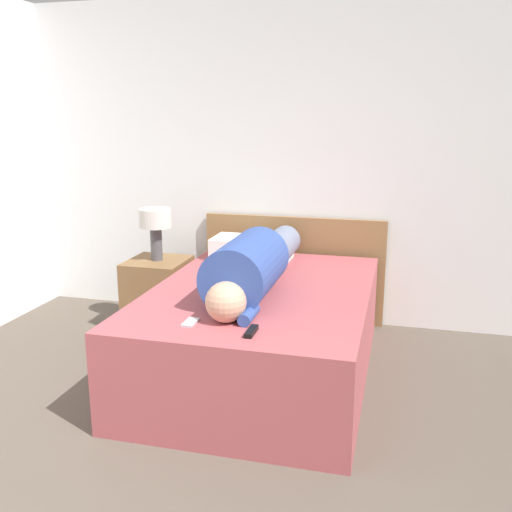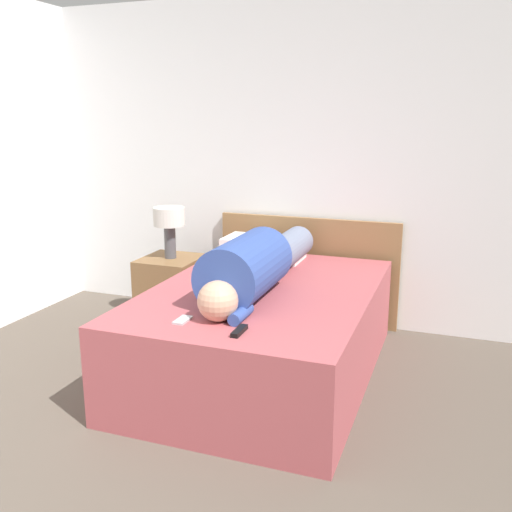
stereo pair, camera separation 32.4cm
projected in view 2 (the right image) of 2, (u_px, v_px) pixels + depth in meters
The scene contains 9 objects.
wall_back at pixel (291, 163), 4.62m from camera, with size 5.41×0.06×2.60m.
bed at pixel (264, 331), 3.76m from camera, with size 1.38×1.99×0.59m.
headboard at pixel (307, 270), 4.71m from camera, with size 1.50×0.04×0.87m.
nightstand at pixel (172, 292), 4.64m from camera, with size 0.45×0.47×0.57m.
table_lamp at pixel (169, 222), 4.50m from camera, with size 0.25×0.25×0.41m.
person_lying at pixel (256, 265), 3.61m from camera, with size 0.38×1.71×0.38m.
pillow_near_headboard at pixel (263, 248), 4.43m from camera, with size 0.61×0.33×0.16m.
tv_remote at pixel (239, 331), 2.92m from camera, with size 0.04×0.15×0.02m.
cell_phone at pixel (183, 320), 3.10m from camera, with size 0.06×0.13×0.01m.
Camera 2 is at (1.33, -1.17, 1.68)m, focal length 40.00 mm.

